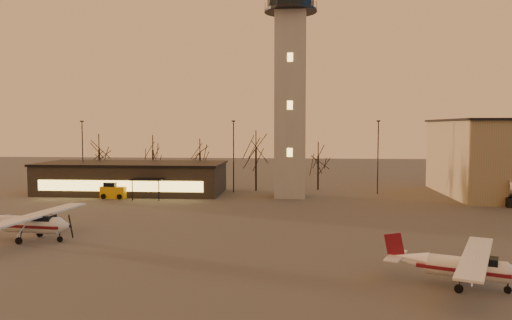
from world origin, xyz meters
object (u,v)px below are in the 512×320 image
(cessna_rear, at_px, (34,227))
(cessna_front, at_px, (469,272))
(control_tower, at_px, (290,72))
(terminal, at_px, (132,178))
(service_cart, at_px, (114,192))

(cessna_rear, bearing_deg, cessna_front, -9.64)
(control_tower, height_order, cessna_front, control_tower)
(cessna_rear, bearing_deg, terminal, 100.28)
(cessna_front, height_order, service_cart, cessna_front)
(cessna_front, bearing_deg, terminal, 153.30)
(control_tower, height_order, service_cart, control_tower)
(terminal, xyz_separation_m, cessna_rear, (1.69, -29.09, -1.05))
(control_tower, distance_m, terminal, 26.24)
(terminal, height_order, service_cart, terminal)
(cessna_front, bearing_deg, control_tower, 129.39)
(cessna_front, height_order, cessna_rear, cessna_rear)
(control_tower, distance_m, cessna_rear, 37.13)
(cessna_front, bearing_deg, cessna_rear, -173.90)
(terminal, height_order, cessna_rear, terminal)
(terminal, relative_size, service_cart, 7.41)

